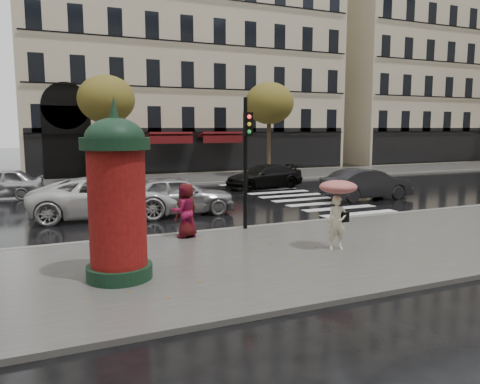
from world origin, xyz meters
name	(u,v)px	position (x,y,z in m)	size (l,w,h in m)	color
ground	(278,253)	(0.00, 0.00, 0.00)	(160.00, 160.00, 0.00)	black
near_sidewalk	(286,255)	(0.00, -0.50, 0.06)	(90.00, 7.00, 0.12)	#474744
far_sidewalk	(139,181)	(0.00, 19.00, 0.06)	(90.00, 6.00, 0.12)	#474744
near_kerb	(236,229)	(0.00, 3.00, 0.07)	(90.00, 0.25, 0.14)	slate
far_kerb	(149,186)	(0.00, 16.00, 0.07)	(90.00, 0.25, 0.14)	slate
zebra_crossing	(291,196)	(6.00, 9.60, 0.01)	(3.60, 11.75, 0.01)	silver
bldg_far_corner	(177,39)	(6.00, 30.00, 11.31)	(26.00, 14.00, 22.90)	#B7A88C
bldg_far_right	(418,58)	(34.00, 30.00, 11.31)	(24.00, 14.00, 22.90)	#B7A88C
tree_far_left	(106,100)	(-2.00, 18.00, 5.17)	(3.40, 3.40, 6.64)	#38281C
tree_far_right	(269,104)	(9.00, 18.00, 5.17)	(3.40, 3.40, 6.64)	#38281C
woman_umbrella	(338,202)	(1.49, -0.72, 1.45)	(1.05, 1.05, 2.01)	#F1E8C6
woman_red	(184,211)	(-2.02, 2.40, 0.94)	(0.80, 0.62, 1.65)	maroon
man_burgundy	(186,210)	(-1.92, 2.40, 0.97)	(0.83, 0.54, 1.69)	#460E0F
morris_column	(117,193)	(-4.54, -0.88, 2.07)	(1.51, 1.51, 4.07)	black
traffic_light	(246,150)	(0.26, 2.72, 2.77)	(0.28, 0.41, 4.37)	black
car_silver	(176,195)	(-0.96, 6.86, 0.80)	(1.89, 4.69, 1.60)	#AFB0B4
car_darkgrey	(367,184)	(8.78, 7.02, 0.76)	(1.60, 4.60, 1.52)	black
car_white	(107,197)	(-3.64, 7.35, 0.81)	(2.68, 5.81, 1.62)	silver
car_black	(264,177)	(6.07, 12.91, 0.69)	(1.92, 4.72, 1.37)	black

